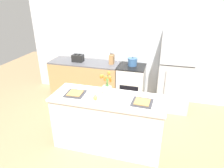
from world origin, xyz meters
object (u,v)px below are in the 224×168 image
at_px(plate_setting_left, 75,93).
at_px(plate_setting_right, 142,102).
at_px(pear_figurine, 95,97).
at_px(toaster, 78,58).
at_px(flower_vase, 107,89).
at_px(stove_range, 131,85).
at_px(knife_block, 112,59).
at_px(cooking_pot, 132,62).
at_px(refrigerator, 175,71).

height_order(plate_setting_left, plate_setting_right, same).
relative_size(pear_figurine, toaster, 0.40).
relative_size(flower_vase, pear_figurine, 3.88).
xyz_separation_m(pear_figurine, toaster, (-1.06, 1.73, 0.02)).
relative_size(stove_range, pear_figurine, 8.11).
relative_size(plate_setting_left, knife_block, 1.19).
xyz_separation_m(cooking_pot, knife_block, (-0.49, -0.01, 0.02)).
relative_size(toaster, cooking_pot, 1.31).
relative_size(pear_figurine, plate_setting_right, 0.35).
height_order(stove_range, toaster, toaster).
distance_m(refrigerator, plate_setting_right, 1.71).
relative_size(pear_figurine, cooking_pot, 0.53).
bearing_deg(toaster, cooking_pot, 2.21).
bearing_deg(plate_setting_left, refrigerator, 45.69).
height_order(refrigerator, knife_block, refrigerator).
bearing_deg(stove_range, cooking_pot, 90.42).
bearing_deg(refrigerator, stove_range, -179.96).
height_order(pear_figurine, cooking_pot, cooking_pot).
bearing_deg(plate_setting_right, cooking_pot, 104.76).
bearing_deg(knife_block, plate_setting_left, -95.35).
xyz_separation_m(pear_figurine, plate_setting_right, (0.70, 0.10, -0.03)).
xyz_separation_m(stove_range, cooking_pot, (-0.00, 0.05, 0.54)).
distance_m(pear_figurine, plate_setting_right, 0.71).
relative_size(plate_setting_left, plate_setting_right, 1.00).
distance_m(refrigerator, cooking_pot, 0.96).
bearing_deg(toaster, refrigerator, 0.10).
distance_m(flower_vase, plate_setting_left, 0.55).
bearing_deg(flower_vase, toaster, 126.94).
xyz_separation_m(refrigerator, toaster, (-2.27, -0.00, 0.10)).
bearing_deg(knife_block, pear_figurine, -82.71).
xyz_separation_m(refrigerator, cooking_pot, (-0.95, 0.05, 0.11)).
bearing_deg(flower_vase, plate_setting_right, -1.62).
bearing_deg(cooking_pot, toaster, -177.79).
height_order(stove_range, knife_block, knife_block).
relative_size(stove_range, refrigerator, 0.51).
distance_m(plate_setting_left, plate_setting_right, 1.08).
relative_size(flower_vase, cooking_pot, 2.05).
relative_size(flower_vase, knife_block, 1.62).
height_order(pear_figurine, toaster, toaster).
bearing_deg(knife_block, refrigerator, -1.36).
height_order(flower_vase, plate_setting_right, flower_vase).
bearing_deg(refrigerator, plate_setting_right, -107.32).
distance_m(cooking_pot, knife_block, 0.49).
bearing_deg(toaster, stove_range, 0.15).
bearing_deg(toaster, plate_setting_left, -67.36).
height_order(pear_figurine, plate_setting_left, pear_figurine).
distance_m(stove_range, plate_setting_right, 1.76).
height_order(stove_range, flower_vase, flower_vase).
xyz_separation_m(flower_vase, toaster, (-1.21, 1.61, -0.08)).
bearing_deg(refrigerator, toaster, -179.90).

